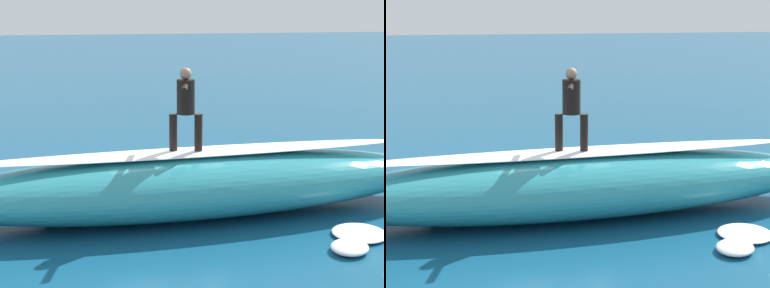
% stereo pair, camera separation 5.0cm
% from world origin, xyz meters
% --- Properties ---
extents(ground_plane, '(120.00, 120.00, 0.00)m').
position_xyz_m(ground_plane, '(0.00, 0.00, 0.00)').
color(ground_plane, '#145175').
extents(wave_crest, '(10.12, 3.01, 1.18)m').
position_xyz_m(wave_crest, '(-0.31, 1.70, 0.59)').
color(wave_crest, teal).
rests_on(wave_crest, ground_plane).
extents(wave_foam_lip, '(8.52, 1.42, 0.08)m').
position_xyz_m(wave_foam_lip, '(-0.31, 1.70, 1.22)').
color(wave_foam_lip, white).
rests_on(wave_foam_lip, wave_crest).
extents(surfboard_riding, '(1.91, 0.88, 0.07)m').
position_xyz_m(surfboard_riding, '(-0.17, 1.71, 1.22)').
color(surfboard_riding, silver).
rests_on(surfboard_riding, wave_crest).
extents(surfer_riding, '(0.61, 1.46, 1.55)m').
position_xyz_m(surfer_riding, '(-0.17, 1.71, 2.16)').
color(surfer_riding, black).
rests_on(surfer_riding, surfboard_riding).
extents(surfboard_paddling, '(1.19, 2.20, 0.08)m').
position_xyz_m(surfboard_paddling, '(-0.88, -1.10, 0.04)').
color(surfboard_paddling, '#E0563D').
rests_on(surfboard_paddling, ground_plane).
extents(surfer_paddling, '(0.78, 1.70, 0.31)m').
position_xyz_m(surfer_paddling, '(-0.84, -1.22, 0.22)').
color(surfer_paddling, black).
rests_on(surfer_paddling, surfboard_paddling).
extents(foam_patch_near, '(0.92, 0.95, 0.15)m').
position_xyz_m(foam_patch_near, '(-2.51, 3.91, 0.08)').
color(foam_patch_near, white).
rests_on(foam_patch_near, ground_plane).
extents(foam_patch_mid, '(1.29, 1.30, 0.10)m').
position_xyz_m(foam_patch_mid, '(-2.97, 3.29, 0.05)').
color(foam_patch_mid, white).
rests_on(foam_patch_mid, ground_plane).
extents(foam_patch_far, '(1.27, 1.31, 0.12)m').
position_xyz_m(foam_patch_far, '(2.25, 1.39, 0.06)').
color(foam_patch_far, white).
rests_on(foam_patch_far, ground_plane).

